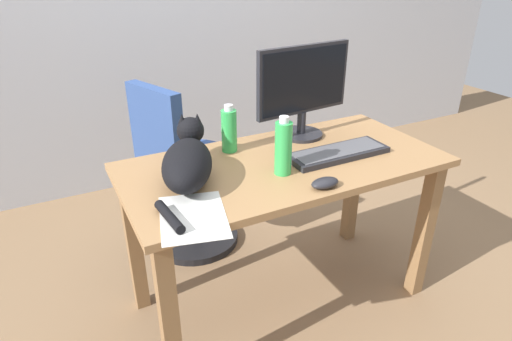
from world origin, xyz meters
TOP-DOWN VIEW (x-y plane):
  - ground_plane at (0.00, 0.00)m, footprint 8.00×8.00m
  - desk at (0.00, 0.00)m, footprint 1.32×0.64m
  - office_chair at (-0.25, 0.61)m, footprint 0.51×0.48m
  - monitor at (0.21, 0.21)m, footprint 0.48×0.20m
  - keyboard at (0.22, -0.06)m, footprint 0.44×0.15m
  - cat at (-0.40, 0.02)m, footprint 0.32×0.56m
  - computer_mouse at (0.01, -0.26)m, footprint 0.11×0.06m
  - paper_sheet at (-0.48, -0.23)m, footprint 0.28×0.34m
  - water_bottle at (-0.06, -0.09)m, footprint 0.07×0.07m
  - spray_bottle at (-0.16, 0.20)m, footprint 0.07×0.07m

SIDE VIEW (x-z plane):
  - ground_plane at x=0.00m, z-range 0.00..0.00m
  - office_chair at x=-0.25m, z-range -0.06..0.88m
  - desk at x=0.00m, z-range 0.24..0.97m
  - paper_sheet at x=-0.48m, z-range 0.72..0.72m
  - keyboard at x=0.22m, z-range 0.72..0.75m
  - computer_mouse at x=0.01m, z-range 0.72..0.76m
  - cat at x=-0.40m, z-range 0.70..0.90m
  - spray_bottle at x=-0.16m, z-range 0.71..0.92m
  - water_bottle at x=-0.06m, z-range 0.71..0.94m
  - monitor at x=0.21m, z-range 0.74..1.16m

